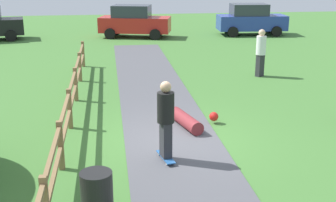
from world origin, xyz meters
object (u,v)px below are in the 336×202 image
Objects in this scene: parked_car_red at (134,21)px; parked_car_blue at (251,19)px; skater_fallen at (188,120)px; bystander_white at (261,50)px; trash_bin at (97,196)px; skater_riding at (166,117)px.

parked_car_red and parked_car_blue have the same top height.
skater_fallen is 6.63m from bystander_white.
parked_car_red is at bearing 84.66° from trash_bin.
parked_car_red is at bearing 179.92° from parked_car_blue.
parked_car_red reaches higher than skater_riding.
skater_fallen is (2.37, 4.35, -0.25)m from trash_bin.
parked_car_blue reaches higher than skater_riding.
skater_fallen is at bearing 66.90° from skater_riding.
parked_car_red is 7.29m from parked_car_blue.
skater_riding is 8.80m from bystander_white.
skater_fallen is at bearing -113.13° from parked_car_blue.
trash_bin is 0.59× the size of skater_fallen.
bystander_white is at bearing 57.61° from skater_riding.
bystander_white is at bearing 54.43° from skater_fallen.
trash_bin is 20.41m from parked_car_red.
parked_car_blue is (7.29, -0.01, 0.00)m from parked_car_red.
skater_riding is 18.05m from parked_car_red.
parked_car_red is 1.05× the size of parked_car_blue.
skater_riding is at bearing -113.13° from parked_car_blue.
parked_car_blue is (6.82, 15.96, 0.76)m from skater_fallen.
bystander_white is 11.02m from parked_car_blue.
skater_riding is at bearing 56.90° from trash_bin.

